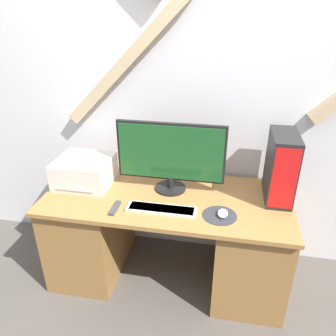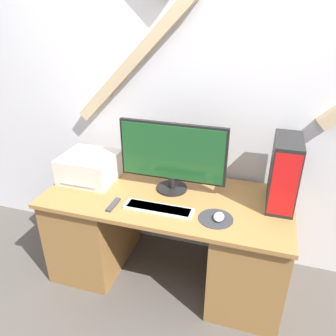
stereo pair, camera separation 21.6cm
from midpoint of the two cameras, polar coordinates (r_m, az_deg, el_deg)
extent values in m
plane|color=#4C4742|center=(2.46, -4.71, -23.93)|extent=(12.00, 12.00, 0.00)
cube|color=silver|center=(2.42, -0.86, 13.50)|extent=(6.40, 0.05, 2.70)
cube|color=tan|center=(2.42, -9.97, 17.77)|extent=(0.94, 0.08, 0.94)
cube|color=olive|center=(2.27, -2.91, -5.23)|extent=(1.69, 0.75, 0.03)
cube|color=olive|center=(2.66, -15.55, -10.34)|extent=(0.47, 0.69, 0.68)
cube|color=olive|center=(2.44, 11.47, -13.67)|extent=(0.47, 0.69, 0.68)
cylinder|color=black|center=(2.34, -2.21, -3.56)|extent=(0.22, 0.22, 0.02)
cylinder|color=black|center=(2.32, -2.23, -2.54)|extent=(0.05, 0.05, 0.08)
cube|color=black|center=(2.22, -2.29, 2.76)|extent=(0.75, 0.03, 0.41)
cube|color=#194C23|center=(2.21, -2.39, 2.59)|extent=(0.71, 0.01, 0.38)
cube|color=silver|center=(2.11, -4.06, -7.27)|extent=(0.45, 0.11, 0.02)
cube|color=white|center=(2.11, -4.07, -7.15)|extent=(0.42, 0.09, 0.01)
cylinder|color=#2D2D33|center=(2.07, 6.01, -8.31)|extent=(0.22, 0.22, 0.00)
ellipsoid|color=silver|center=(2.06, 6.55, -7.95)|extent=(0.06, 0.10, 0.03)
cube|color=black|center=(2.23, 16.48, 0.12)|extent=(0.17, 0.35, 0.46)
cube|color=red|center=(2.08, 16.82, -1.96)|extent=(0.15, 0.01, 0.41)
cube|color=beige|center=(2.48, -16.76, -0.60)|extent=(0.39, 0.36, 0.19)
cube|color=white|center=(2.42, -17.69, -2.86)|extent=(0.27, 0.16, 0.01)
cube|color=#38383D|center=(2.17, -12.09, -6.91)|extent=(0.04, 0.16, 0.02)
camera|label=1|loc=(0.11, -92.86, -1.43)|focal=35.00mm
camera|label=2|loc=(0.11, 87.14, 1.43)|focal=35.00mm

